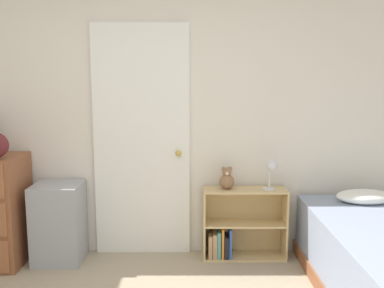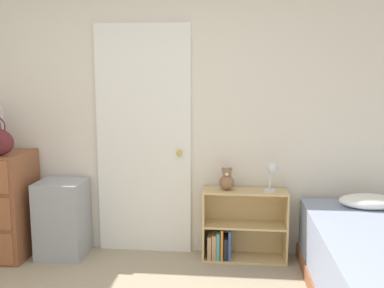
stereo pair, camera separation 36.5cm
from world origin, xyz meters
name	(u,v)px [view 1 (the left image)]	position (x,y,z in m)	size (l,w,h in m)	color
wall_back	(141,116)	(0.00, 2.13, 1.27)	(10.00, 0.06, 2.55)	silver
door_closed	(141,142)	(0.00, 2.07, 1.05)	(0.87, 0.09, 2.10)	white
storage_bin	(58,223)	(-0.73, 1.88, 0.35)	(0.41, 0.40, 0.70)	#999EA8
bookshelf	(236,228)	(0.87, 1.96, 0.27)	(0.75, 0.25, 0.64)	tan
teddy_bear	(226,179)	(0.77, 1.95, 0.73)	(0.13, 0.13, 0.20)	#8C6647
desk_lamp	(270,169)	(1.16, 1.91, 0.83)	(0.13, 0.12, 0.27)	silver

